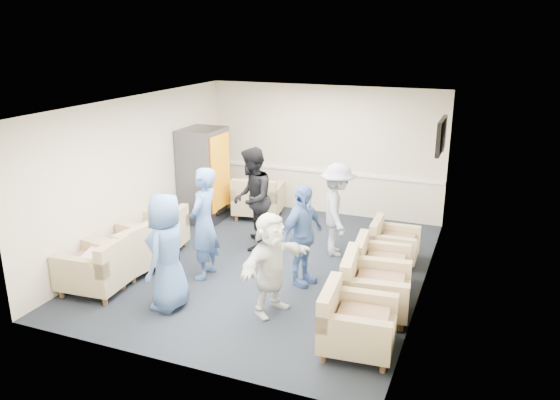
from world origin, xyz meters
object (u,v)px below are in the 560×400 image
at_px(armchair_right_midfar, 378,266).
at_px(person_front_left, 167,252).
at_px(vending_machine, 204,175).
at_px(person_front_right, 271,264).
at_px(armchair_right_near, 353,325).
at_px(person_back_left, 252,199).
at_px(armchair_right_midnear, 371,289).
at_px(person_mid_left, 204,224).
at_px(armchair_left_near, 100,268).
at_px(armchair_corner, 258,200).
at_px(armchair_left_far, 161,234).
at_px(armchair_right_far, 392,244).
at_px(person_mid_right, 302,235).
at_px(person_back_right, 337,210).
at_px(armchair_left_mid, 125,254).

xyz_separation_m(armchair_right_midfar, person_front_left, (-2.61, -1.74, 0.52)).
relative_size(vending_machine, person_front_right, 1.31).
bearing_deg(armchair_right_near, person_back_left, 39.45).
xyz_separation_m(armchair_right_midnear, armchair_right_midfar, (-0.09, 0.87, -0.04)).
distance_m(vending_machine, person_front_right, 4.09).
distance_m(armchair_right_near, person_mid_left, 3.01).
distance_m(armchair_left_near, armchair_corner, 4.03).
height_order(armchair_left_far, armchair_right_far, armchair_left_far).
relative_size(armchair_left_near, armchair_right_midfar, 1.11).
xyz_separation_m(armchair_right_far, person_mid_right, (-1.13, -1.37, 0.49)).
bearing_deg(vending_machine, person_mid_right, -35.80).
height_order(armchair_right_midnear, armchair_corner, armchair_corner).
xyz_separation_m(armchair_left_near, armchair_corner, (0.84, 3.94, 0.01)).
bearing_deg(armchair_right_midfar, armchair_left_far, 85.79).
relative_size(person_back_right, person_front_right, 1.12).
bearing_deg(armchair_left_mid, person_front_right, 94.01).
bearing_deg(armchair_corner, person_front_right, 106.94).
relative_size(armchair_right_far, person_front_right, 0.54).
bearing_deg(person_front_left, armchair_corner, -178.48).
bearing_deg(armchair_left_far, armchair_right_near, 58.45).
height_order(armchair_corner, person_back_left, person_back_left).
height_order(armchair_left_far, person_back_left, person_back_left).
xyz_separation_m(armchair_left_far, person_mid_right, (2.72, -0.25, 0.46)).
distance_m(armchair_left_mid, person_mid_right, 2.85).
distance_m(armchair_left_far, armchair_right_near, 4.30).
height_order(person_mid_left, person_back_left, person_back_left).
xyz_separation_m(armchair_corner, vending_machine, (-0.94, -0.55, 0.58)).
relative_size(armchair_right_near, person_mid_left, 0.53).
relative_size(armchair_right_near, armchair_right_midfar, 1.07).
distance_m(armchair_right_far, person_back_left, 2.54).
distance_m(armchair_left_far, person_mid_right, 2.77).
relative_size(person_mid_left, person_back_right, 1.10).
relative_size(armchair_right_far, person_mid_left, 0.44).
height_order(armchair_right_midnear, person_mid_left, person_mid_left).
bearing_deg(armchair_right_midfar, vending_machine, 61.16).
xyz_separation_m(armchair_right_far, armchair_corner, (-3.01, 1.22, 0.07)).
bearing_deg(armchair_left_mid, vending_machine, -168.50).
distance_m(armchair_left_near, person_mid_right, 3.07).
height_order(armchair_corner, person_front_right, person_front_right).
distance_m(armchair_right_midfar, person_front_right, 1.86).
xyz_separation_m(person_front_left, person_mid_right, (1.49, 1.39, -0.04)).
height_order(armchair_left_near, armchair_corner, armchair_corner).
bearing_deg(person_front_right, person_mid_right, 13.67).
xyz_separation_m(armchair_left_far, vending_machine, (-0.11, 1.79, 0.62)).
bearing_deg(vending_machine, person_mid_left, -60.88).
height_order(vending_machine, person_front_right, vending_machine).
height_order(armchair_left_near, armchair_right_far, armchair_left_near).
xyz_separation_m(armchair_right_midfar, person_mid_right, (-1.12, -0.35, 0.47)).
bearing_deg(armchair_right_near, person_front_left, 82.45).
bearing_deg(person_front_right, armchair_right_far, -8.18).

